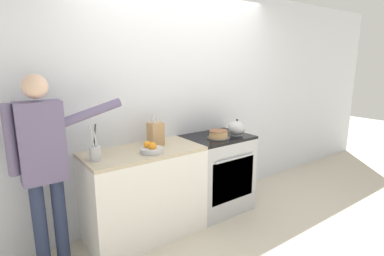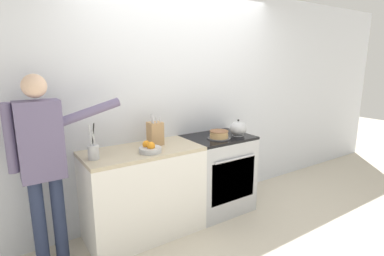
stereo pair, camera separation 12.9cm
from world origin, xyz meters
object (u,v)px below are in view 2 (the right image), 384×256
object	(u,v)px
layer_cake	(219,135)
person_baker	(43,155)
knife_block	(155,133)
tea_kettle	(238,128)
utensil_crock	(93,151)
stove_range	(218,173)
fruit_bowl	(150,149)

from	to	relation	value
layer_cake	person_baker	distance (m)	1.77
knife_block	person_baker	size ratio (longest dim) A/B	0.20
layer_cake	person_baker	size ratio (longest dim) A/B	0.16
tea_kettle	person_baker	world-z (taller)	person_baker
layer_cake	knife_block	distance (m)	0.73
tea_kettle	person_baker	distance (m)	2.05
utensil_crock	person_baker	xyz separation A→B (m)	(-0.39, 0.07, 0.01)
stove_range	tea_kettle	size ratio (longest dim) A/B	3.76
layer_cake	person_baker	world-z (taller)	person_baker
utensil_crock	person_baker	world-z (taller)	person_baker
layer_cake	tea_kettle	size ratio (longest dim) A/B	1.06
person_baker	stove_range	bearing A→B (deg)	-9.38
tea_kettle	knife_block	distance (m)	1.00
person_baker	knife_block	bearing A→B (deg)	-5.56
fruit_bowl	utensil_crock	bearing A→B (deg)	170.46
stove_range	utensil_crock	size ratio (longest dim) A/B	2.82
stove_range	person_baker	world-z (taller)	person_baker
utensil_crock	tea_kettle	bearing A→B (deg)	-1.92
knife_block	fruit_bowl	bearing A→B (deg)	-128.12
knife_block	person_baker	bearing A→B (deg)	-177.08
knife_block	utensil_crock	xyz separation A→B (m)	(-0.67, -0.13, -0.05)
layer_cake	knife_block	size ratio (longest dim) A/B	0.77
tea_kettle	utensil_crock	world-z (taller)	utensil_crock
tea_kettle	utensil_crock	bearing A→B (deg)	178.08
layer_cake	utensil_crock	bearing A→B (deg)	178.07
layer_cake	utensil_crock	xyz separation A→B (m)	(-1.38, 0.05, 0.03)
tea_kettle	person_baker	bearing A→B (deg)	176.42
layer_cake	stove_range	bearing A→B (deg)	54.99
layer_cake	knife_block	bearing A→B (deg)	166.22
tea_kettle	stove_range	bearing A→B (deg)	155.31
utensil_crock	fruit_bowl	world-z (taller)	utensil_crock
layer_cake	utensil_crock	size ratio (longest dim) A/B	0.80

